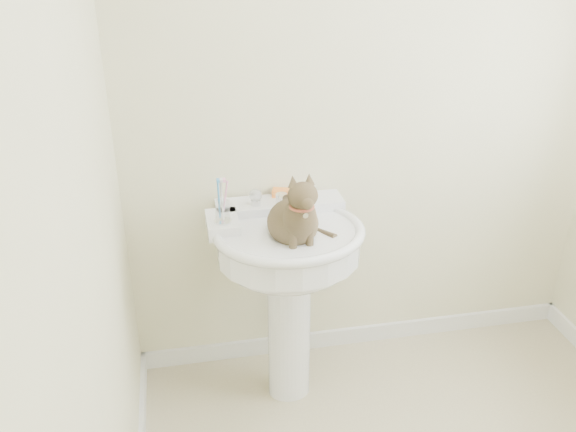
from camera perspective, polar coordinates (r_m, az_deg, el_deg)
wall_back at (r=2.70m, az=7.90°, el=10.10°), size 2.20×0.00×2.50m
wall_left at (r=1.56m, az=-18.80°, el=-3.40°), size 0.00×2.20×2.50m
baseboard_back at (r=3.23m, az=6.65°, el=-10.94°), size 2.20×0.02×0.09m
pedestal_sink at (r=2.55m, az=0.01°, el=-4.27°), size 0.64×0.63×0.88m
faucet at (r=2.59m, az=-0.60°, el=1.92°), size 0.28×0.12×0.14m
soap_bar at (r=2.68m, az=-0.50°, el=2.19°), size 0.10×0.08×0.03m
toothbrush_cup at (r=2.45m, az=-6.15°, el=0.46°), size 0.07×0.07×0.19m
cat at (r=2.38m, az=0.68°, el=-0.28°), size 0.22×0.28×0.41m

